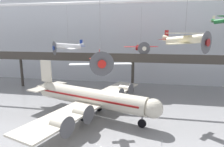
# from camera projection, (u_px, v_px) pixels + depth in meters

# --- Properties ---
(hangar_back_wall) EXTENTS (140.00, 3.00, 25.77)m
(hangar_back_wall) POSITION_uv_depth(u_px,v_px,m) (136.00, 38.00, 57.37)
(hangar_back_wall) COLOR silver
(hangar_back_wall) RESTS_ON ground
(mezzanine_walkway) EXTENTS (110.00, 3.20, 9.68)m
(mezzanine_walkway) POSITION_uv_depth(u_px,v_px,m) (133.00, 60.00, 47.25)
(mezzanine_walkway) COLOR #38332D
(mezzanine_walkway) RESTS_ON ground
(ceiling_truss_beam) EXTENTS (120.00, 0.60, 0.60)m
(ceiling_truss_beam) POSITION_uv_depth(u_px,v_px,m) (133.00, 1.00, 41.40)
(ceiling_truss_beam) COLOR silver
(airliner_silver_main) EXTENTS (25.31, 29.48, 9.12)m
(airliner_silver_main) POSITION_uv_depth(u_px,v_px,m) (89.00, 97.00, 34.55)
(airliner_silver_main) COLOR beige
(airliner_silver_main) RESTS_ON ground
(suspended_plane_silver_racer) EXTENTS (8.50, 7.16, 11.19)m
(suspended_plane_silver_racer) POSITION_uv_depth(u_px,v_px,m) (101.00, 61.00, 27.44)
(suspended_plane_silver_racer) COLOR silver
(suspended_plane_white_twin) EXTENTS (7.27, 7.36, 10.71)m
(suspended_plane_white_twin) POSITION_uv_depth(u_px,v_px,m) (68.00, 46.00, 44.91)
(suspended_plane_white_twin) COLOR silver
(suspended_plane_cream_biplane) EXTENTS (7.57, 8.00, 9.06)m
(suspended_plane_cream_biplane) POSITION_uv_depth(u_px,v_px,m) (185.00, 39.00, 30.51)
(suspended_plane_cream_biplane) COLOR beige
(suspended_plane_red_highwing) EXTENTS (8.13, 6.88, 10.79)m
(suspended_plane_red_highwing) POSITION_uv_depth(u_px,v_px,m) (141.00, 49.00, 48.16)
(suspended_plane_red_highwing) COLOR red
(stanchion_barrier) EXTENTS (0.36, 0.36, 1.08)m
(stanchion_barrier) POSITION_uv_depth(u_px,v_px,m) (162.00, 146.00, 25.03)
(stanchion_barrier) COLOR #B2B5BA
(stanchion_barrier) RESTS_ON ground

